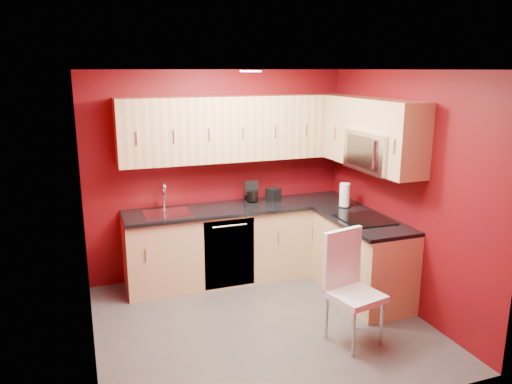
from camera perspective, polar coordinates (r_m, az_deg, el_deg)
floor at (r=5.21m, az=0.57°, el=-14.85°), size 3.20×3.20×0.00m
ceiling at (r=4.57m, az=0.65°, el=13.81°), size 3.20×3.20×0.00m
wall_back at (r=6.13m, az=-4.31°, el=2.03°), size 3.20×0.00×3.20m
wall_front at (r=3.44m, az=9.45°, el=-7.71°), size 3.20×0.00×3.20m
wall_left at (r=4.46m, az=-19.07°, el=-3.26°), size 0.00×3.00×3.00m
wall_right at (r=5.49m, az=16.46°, el=0.09°), size 0.00×3.00×3.00m
base_cabinets_back at (r=6.13m, az=-1.60°, el=-5.86°), size 2.80×0.60×0.87m
base_cabinets_right at (r=5.76m, az=12.00°, el=-7.49°), size 0.60×1.30×0.87m
countertop_back at (r=5.98m, az=-1.58°, el=-1.80°), size 2.80×0.63×0.04m
countertop_right at (r=5.60m, az=12.18°, el=-3.21°), size 0.63×1.27×0.04m
upper_cabinets_back at (r=5.92m, az=-2.07°, el=7.29°), size 2.80×0.35×0.75m
upper_cabinets_right at (r=5.64m, az=12.81°, el=7.26°), size 0.35×1.55×0.75m
microwave at (r=5.45m, az=13.76°, el=4.57°), size 0.42×0.76×0.42m
cooktop at (r=5.56m, az=12.34°, el=-3.07°), size 0.50×0.55×0.01m
sink at (r=5.77m, az=-10.16°, el=-2.03°), size 0.52×0.42×0.35m
dishwasher_front at (r=5.80m, az=-3.05°, el=-7.05°), size 0.60×0.02×0.82m
downlight at (r=4.85m, az=-0.63°, el=13.64°), size 0.20×0.20×0.01m
coffee_maker at (r=6.01m, az=-0.51°, el=-0.16°), size 0.22×0.25×0.27m
napkin_holder at (r=6.20m, az=1.99°, el=-0.28°), size 0.19×0.19×0.15m
paper_towel at (r=6.00m, az=10.10°, el=-0.36°), size 0.18×0.18×0.28m
dining_chair at (r=4.76m, az=11.28°, el=-10.91°), size 0.51×0.53×1.06m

